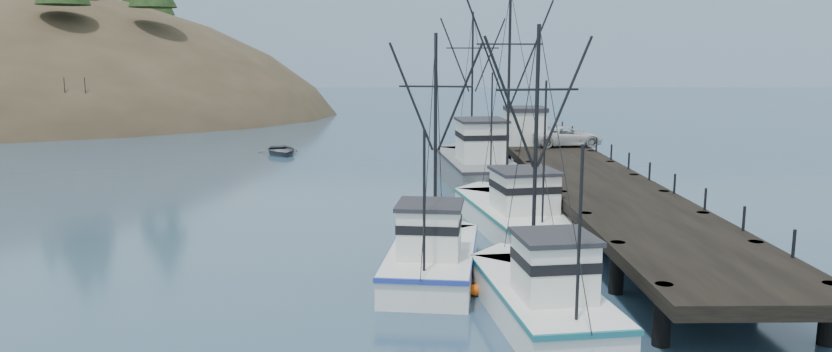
{
  "coord_description": "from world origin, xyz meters",
  "views": [
    {
      "loc": [
        3.44,
        -25.75,
        9.14
      ],
      "look_at": [
        4.01,
        12.75,
        2.5
      ],
      "focal_mm": 32.0,
      "sensor_mm": 36.0,
      "label": 1
    }
  ],
  "objects_px": {
    "work_vessel": "(475,165)",
    "motorboat": "(281,154)",
    "pier_shed": "(525,125)",
    "trawler_far": "(513,211)",
    "pickup_truck": "(567,136)",
    "pier": "(589,180)",
    "trawler_mid": "(433,256)",
    "trawler_near": "(540,295)"
  },
  "relations": [
    {
      "from": "work_vessel",
      "to": "motorboat",
      "type": "distance_m",
      "value": 21.25
    },
    {
      "from": "pier_shed",
      "to": "trawler_far",
      "type": "bearing_deg",
      "value": -100.83
    },
    {
      "from": "work_vessel",
      "to": "motorboat",
      "type": "height_order",
      "value": "work_vessel"
    },
    {
      "from": "pier_shed",
      "to": "pickup_truck",
      "type": "bearing_deg",
      "value": -24.43
    },
    {
      "from": "pier",
      "to": "pickup_truck",
      "type": "relative_size",
      "value": 8.39
    },
    {
      "from": "trawler_mid",
      "to": "motorboat",
      "type": "bearing_deg",
      "value": 108.8
    },
    {
      "from": "trawler_near",
      "to": "trawler_mid",
      "type": "xyz_separation_m",
      "value": [
        -3.48,
        4.94,
        -0.0
      ]
    },
    {
      "from": "pier",
      "to": "motorboat",
      "type": "bearing_deg",
      "value": 133.45
    },
    {
      "from": "trawler_mid",
      "to": "motorboat",
      "type": "relative_size",
      "value": 2.03
    },
    {
      "from": "trawler_near",
      "to": "trawler_far",
      "type": "bearing_deg",
      "value": 85.77
    },
    {
      "from": "pier",
      "to": "trawler_far",
      "type": "relative_size",
      "value": 3.54
    },
    {
      "from": "pier_shed",
      "to": "trawler_near",
      "type": "bearing_deg",
      "value": -98.09
    },
    {
      "from": "pier_shed",
      "to": "pickup_truck",
      "type": "xyz_separation_m",
      "value": [
        2.92,
        -1.33,
        -0.69
      ]
    },
    {
      "from": "pier_shed",
      "to": "trawler_mid",
      "type": "bearing_deg",
      "value": -106.7
    },
    {
      "from": "trawler_mid",
      "to": "pickup_truck",
      "type": "relative_size",
      "value": 1.93
    },
    {
      "from": "trawler_far",
      "to": "pickup_truck",
      "type": "relative_size",
      "value": 2.37
    },
    {
      "from": "pickup_truck",
      "to": "trawler_mid",
      "type": "bearing_deg",
      "value": 150.87
    },
    {
      "from": "trawler_mid",
      "to": "motorboat",
      "type": "distance_m",
      "value": 37.24
    },
    {
      "from": "pier_shed",
      "to": "pickup_truck",
      "type": "height_order",
      "value": "pier_shed"
    },
    {
      "from": "trawler_mid",
      "to": "work_vessel",
      "type": "xyz_separation_m",
      "value": [
        3.67,
        20.95,
        0.41
      ]
    },
    {
      "from": "pier",
      "to": "trawler_near",
      "type": "relative_size",
      "value": 4.27
    },
    {
      "from": "pier_shed",
      "to": "motorboat",
      "type": "relative_size",
      "value": 0.64
    },
    {
      "from": "trawler_mid",
      "to": "work_vessel",
      "type": "height_order",
      "value": "work_vessel"
    },
    {
      "from": "trawler_mid",
      "to": "work_vessel",
      "type": "distance_m",
      "value": 21.28
    },
    {
      "from": "motorboat",
      "to": "trawler_near",
      "type": "bearing_deg",
      "value": -87.28
    },
    {
      "from": "trawler_mid",
      "to": "trawler_near",
      "type": "bearing_deg",
      "value": -54.87
    },
    {
      "from": "trawler_far",
      "to": "work_vessel",
      "type": "distance_m",
      "value": 12.77
    },
    {
      "from": "pier",
      "to": "motorboat",
      "type": "xyz_separation_m",
      "value": [
        -21.44,
        22.63,
        -1.69
      ]
    },
    {
      "from": "trawler_far",
      "to": "work_vessel",
      "type": "bearing_deg",
      "value": 93.5
    },
    {
      "from": "work_vessel",
      "to": "pickup_truck",
      "type": "bearing_deg",
      "value": 30.13
    },
    {
      "from": "work_vessel",
      "to": "pier_shed",
      "type": "relative_size",
      "value": 4.41
    },
    {
      "from": "trawler_mid",
      "to": "pier_shed",
      "type": "height_order",
      "value": "trawler_mid"
    },
    {
      "from": "pier",
      "to": "trawler_near",
      "type": "distance_m",
      "value": 18.56
    },
    {
      "from": "pier",
      "to": "pier_shed",
      "type": "relative_size",
      "value": 13.75
    },
    {
      "from": "trawler_mid",
      "to": "work_vessel",
      "type": "relative_size",
      "value": 0.72
    },
    {
      "from": "trawler_near",
      "to": "pickup_truck",
      "type": "distance_m",
      "value": 31.02
    },
    {
      "from": "trawler_near",
      "to": "trawler_mid",
      "type": "height_order",
      "value": "trawler_near"
    },
    {
      "from": "work_vessel",
      "to": "pier",
      "type": "bearing_deg",
      "value": -55.34
    },
    {
      "from": "pier",
      "to": "trawler_far",
      "type": "height_order",
      "value": "trawler_far"
    },
    {
      "from": "pickup_truck",
      "to": "trawler_far",
      "type": "bearing_deg",
      "value": 153.49
    },
    {
      "from": "trawler_far",
      "to": "pier_shed",
      "type": "xyz_separation_m",
      "value": [
        3.49,
        18.24,
        2.6
      ]
    },
    {
      "from": "work_vessel",
      "to": "pier_shed",
      "type": "bearing_deg",
      "value": 52.19
    }
  ]
}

